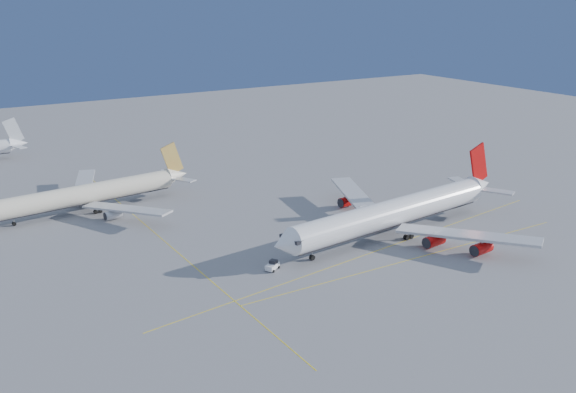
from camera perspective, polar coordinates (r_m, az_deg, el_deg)
name	(u,v)px	position (r m, az deg, el deg)	size (l,w,h in m)	color
ground	(361,242)	(155.04, 6.55, -4.08)	(500.00, 500.00, 0.00)	slate
taxiway_lines	(296,246)	(151.91, 0.67, -4.42)	(118.86, 140.00, 0.02)	yellow
airliner_virgin	(397,212)	(160.19, 9.67, -1.36)	(75.60, 67.50, 18.65)	white
airliner_etihad	(92,193)	(184.01, -16.99, 0.30)	(59.56, 54.68, 15.54)	beige
pushback_tug	(273,265)	(139.11, -1.39, -6.15)	(3.98, 3.49, 2.01)	white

